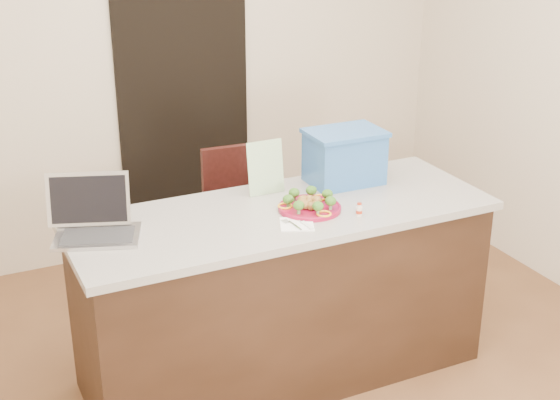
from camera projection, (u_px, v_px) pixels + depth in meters
name	position (u px, v px, depth m)	size (l,w,h in m)	color
ground	(304.00, 397.00, 3.89)	(4.00, 4.00, 0.00)	brown
room_shell	(308.00, 78.00, 3.27)	(4.00, 4.00, 4.00)	white
doorway	(184.00, 105.00, 5.20)	(0.90, 0.02, 2.00)	black
island	(282.00, 293.00, 3.92)	(2.06, 0.76, 0.92)	black
plate	(310.00, 208.00, 3.74)	(0.30, 0.30, 0.02)	maroon
meatballs	(309.00, 202.00, 3.73)	(0.12, 0.12, 0.05)	olive
broccoli	(310.00, 198.00, 3.72)	(0.26, 0.26, 0.05)	#265215
pepper_rings	(310.00, 206.00, 3.74)	(0.28, 0.26, 0.01)	#FFA81A
napkin	(297.00, 224.00, 3.58)	(0.15, 0.15, 0.01)	white
fork	(292.00, 223.00, 3.58)	(0.03, 0.14, 0.00)	silver
knife	(304.00, 223.00, 3.58)	(0.02, 0.20, 0.01)	silver
yogurt_bottle	(359.00, 210.00, 3.67)	(0.03, 0.03, 0.06)	beige
laptop	(93.00, 219.00, 3.47)	(0.44, 0.41, 0.26)	#ACACB0
leaflet	(266.00, 168.00, 3.90)	(0.19, 0.00, 0.27)	white
blue_box	(344.00, 156.00, 4.04)	(0.39, 0.29, 0.28)	#2C5FA2
chair	(245.00, 219.00, 4.56)	(0.46, 0.46, 0.97)	#371310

